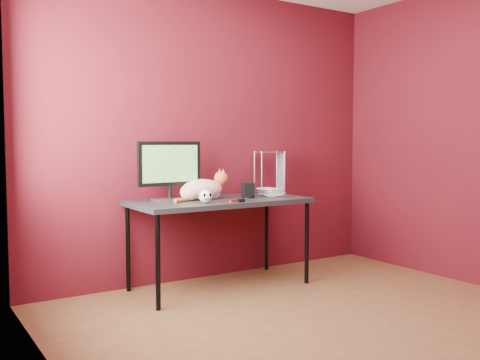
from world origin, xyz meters
TOP-DOWN VIEW (x-y plane):
  - room at (0.00, 0.00)m, footprint 3.52×3.52m
  - desk at (-0.15, 1.37)m, footprint 1.50×0.70m
  - monitor at (-0.55, 1.48)m, footprint 0.56×0.19m
  - cat at (-0.29, 1.42)m, footprint 0.54×0.21m
  - skull_mug at (-0.39, 1.18)m, footprint 0.11×0.11m
  - speaker at (0.11, 1.33)m, footprint 0.11×0.11m
  - book_stack at (0.31, 1.38)m, footprint 0.18×0.22m
  - wire_rack at (0.52, 1.59)m, footprint 0.27×0.24m
  - pocket_knife at (-0.15, 1.15)m, footprint 0.09×0.06m
  - black_gadget at (-0.12, 1.08)m, footprint 0.06×0.04m
  - washer at (-0.09, 1.14)m, footprint 0.04×0.04m

SIDE VIEW (x-z plane):
  - desk at x=-0.15m, z-range 0.32..1.07m
  - washer at x=-0.09m, z-range 0.75..0.75m
  - pocket_knife at x=-0.15m, z-range 0.75..0.77m
  - black_gadget at x=-0.12m, z-range 0.75..0.78m
  - skull_mug at x=-0.39m, z-range 0.75..0.85m
  - speaker at x=0.11m, z-range 0.75..0.88m
  - cat at x=-0.29m, z-range 0.71..0.97m
  - wire_rack at x=0.52m, z-range 0.75..1.15m
  - monitor at x=-0.55m, z-range 0.78..1.26m
  - book_stack at x=0.31m, z-range 0.75..1.55m
  - room at x=0.00m, z-range 0.14..2.75m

